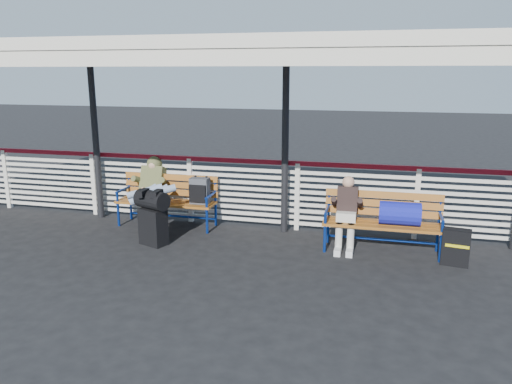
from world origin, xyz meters
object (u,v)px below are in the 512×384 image
(companion_person, at_px, (346,212))
(suitcase_side, at_px, (456,247))
(bench_right, at_px, (392,215))
(bench_left, at_px, (178,194))
(traveler_man, at_px, (151,190))
(luggage_stack, at_px, (153,215))

(companion_person, relative_size, suitcase_side, 2.14)
(companion_person, bearing_deg, bench_right, 0.30)
(bench_left, height_order, companion_person, companion_person)
(bench_left, xyz_separation_m, traveler_man, (-0.35, -0.35, 0.14))
(luggage_stack, bearing_deg, bench_left, 111.67)
(luggage_stack, height_order, bench_right, bench_right)
(luggage_stack, bearing_deg, companion_person, 32.41)
(suitcase_side, bearing_deg, bench_left, -179.63)
(luggage_stack, relative_size, bench_right, 0.50)
(bench_right, height_order, traveler_man, traveler_man)
(luggage_stack, xyz_separation_m, bench_right, (3.72, 0.57, 0.11))
(bench_left, relative_size, traveler_man, 1.11)
(bench_left, height_order, suitcase_side, bench_left)
(companion_person, bearing_deg, bench_left, 171.33)
(companion_person, bearing_deg, traveler_man, 178.09)
(bench_left, bearing_deg, bench_right, -7.04)
(luggage_stack, relative_size, suitcase_side, 1.68)
(luggage_stack, height_order, companion_person, companion_person)
(luggage_stack, height_order, bench_left, bench_left)
(bench_right, bearing_deg, companion_person, -179.70)
(bench_left, bearing_deg, companion_person, -8.67)
(suitcase_side, bearing_deg, bench_right, 171.48)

